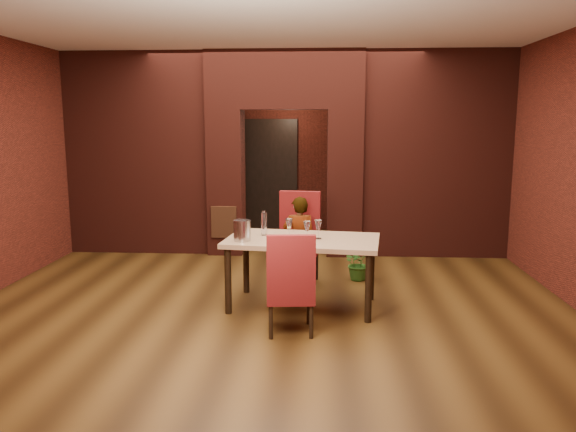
% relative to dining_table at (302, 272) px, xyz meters
% --- Properties ---
extents(floor, '(8.00, 8.00, 0.00)m').
position_rel_dining_table_xyz_m(floor, '(-0.38, 0.66, -0.40)').
color(floor, '#492E12').
rests_on(floor, ground).
extents(ceiling, '(7.00, 8.00, 0.04)m').
position_rel_dining_table_xyz_m(ceiling, '(-0.38, 0.66, 2.80)').
color(ceiling, silver).
rests_on(ceiling, ground).
extents(wall_back, '(7.00, 0.04, 3.20)m').
position_rel_dining_table_xyz_m(wall_back, '(-0.38, 4.66, 1.20)').
color(wall_back, maroon).
rests_on(wall_back, ground).
extents(wall_front, '(7.00, 0.04, 3.20)m').
position_rel_dining_table_xyz_m(wall_front, '(-0.38, -3.34, 1.20)').
color(wall_front, maroon).
rests_on(wall_front, ground).
extents(wall_left, '(0.04, 8.00, 3.20)m').
position_rel_dining_table_xyz_m(wall_left, '(-3.88, 0.66, 1.20)').
color(wall_left, maroon).
rests_on(wall_left, ground).
extents(wall_right, '(0.04, 8.00, 3.20)m').
position_rel_dining_table_xyz_m(wall_right, '(3.12, 0.66, 1.20)').
color(wall_right, maroon).
rests_on(wall_right, ground).
extents(pillar_left, '(0.55, 0.55, 2.30)m').
position_rel_dining_table_xyz_m(pillar_left, '(-1.33, 2.66, 0.75)').
color(pillar_left, maroon).
rests_on(pillar_left, ground).
extents(pillar_right, '(0.55, 0.55, 2.30)m').
position_rel_dining_table_xyz_m(pillar_right, '(0.57, 2.66, 0.75)').
color(pillar_right, maroon).
rests_on(pillar_right, ground).
extents(lintel, '(2.45, 0.55, 0.90)m').
position_rel_dining_table_xyz_m(lintel, '(-0.38, 2.66, 2.35)').
color(lintel, maroon).
rests_on(lintel, ground).
extents(wing_wall_left, '(2.28, 0.35, 3.20)m').
position_rel_dining_table_xyz_m(wing_wall_left, '(-2.74, 2.66, 1.20)').
color(wing_wall_left, maroon).
rests_on(wing_wall_left, ground).
extents(wing_wall_right, '(2.28, 0.35, 3.20)m').
position_rel_dining_table_xyz_m(wing_wall_right, '(1.98, 2.66, 1.20)').
color(wing_wall_right, maroon).
rests_on(wing_wall_right, ground).
extents(vent_panel, '(0.40, 0.03, 0.50)m').
position_rel_dining_table_xyz_m(vent_panel, '(-1.33, 2.36, 0.15)').
color(vent_panel, '#A0532E').
rests_on(vent_panel, ground).
extents(rear_door, '(0.90, 0.08, 2.10)m').
position_rel_dining_table_xyz_m(rear_door, '(-0.78, 4.60, 0.65)').
color(rear_door, black).
rests_on(rear_door, ground).
extents(rear_door_frame, '(1.02, 0.04, 2.22)m').
position_rel_dining_table_xyz_m(rear_door_frame, '(-0.78, 4.56, 0.65)').
color(rear_door_frame, black).
rests_on(rear_door_frame, ground).
extents(dining_table, '(1.82, 1.17, 0.81)m').
position_rel_dining_table_xyz_m(dining_table, '(0.00, 0.00, 0.00)').
color(dining_table, '#A5815F').
rests_on(dining_table, ground).
extents(chair_far, '(0.61, 0.61, 1.20)m').
position_rel_dining_table_xyz_m(chair_far, '(-0.11, 0.93, 0.20)').
color(chair_far, maroon).
rests_on(chair_far, ground).
extents(chair_near, '(0.52, 0.52, 1.05)m').
position_rel_dining_table_xyz_m(chair_near, '(-0.09, -0.80, 0.12)').
color(chair_near, maroon).
rests_on(chair_near, ground).
extents(person_seated, '(0.44, 0.30, 1.17)m').
position_rel_dining_table_xyz_m(person_seated, '(-0.07, 0.84, 0.18)').
color(person_seated, white).
rests_on(person_seated, ground).
extents(wine_glass_a, '(0.09, 0.09, 0.21)m').
position_rel_dining_table_xyz_m(wine_glass_a, '(-0.16, 0.07, 0.51)').
color(wine_glass_a, silver).
rests_on(wine_glass_a, dining_table).
extents(wine_glass_b, '(0.08, 0.08, 0.21)m').
position_rel_dining_table_xyz_m(wine_glass_b, '(0.05, -0.05, 0.51)').
color(wine_glass_b, white).
rests_on(wine_glass_b, dining_table).
extents(wine_glass_c, '(0.09, 0.09, 0.22)m').
position_rel_dining_table_xyz_m(wine_glass_c, '(0.18, -0.02, 0.51)').
color(wine_glass_c, white).
rests_on(wine_glass_c, dining_table).
extents(tasting_sheet, '(0.38, 0.31, 0.00)m').
position_rel_dining_table_xyz_m(tasting_sheet, '(-0.19, -0.19, 0.41)').
color(tasting_sheet, white).
rests_on(tasting_sheet, dining_table).
extents(wine_bucket, '(0.19, 0.19, 0.23)m').
position_rel_dining_table_xyz_m(wine_bucket, '(-0.67, -0.17, 0.52)').
color(wine_bucket, '#A9A9AF').
rests_on(wine_bucket, dining_table).
extents(water_bottle, '(0.07, 0.07, 0.29)m').
position_rel_dining_table_xyz_m(water_bottle, '(-0.46, 0.16, 0.55)').
color(water_bottle, silver).
rests_on(water_bottle, dining_table).
extents(potted_plant, '(0.54, 0.51, 0.47)m').
position_rel_dining_table_xyz_m(potted_plant, '(0.73, 1.14, -0.17)').
color(potted_plant, '#2B5D1C').
rests_on(potted_plant, ground).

